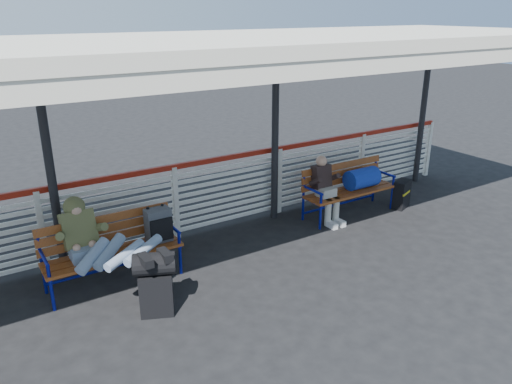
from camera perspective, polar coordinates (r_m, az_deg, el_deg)
ground at (r=6.74m, az=-2.18°, el=-11.07°), size 60.00×60.00×0.00m
fence at (r=7.98m, az=-9.20°, el=-0.86°), size 12.08×0.08×1.24m
canopy at (r=6.54m, az=-6.58°, el=16.10°), size 12.60×3.60×3.16m
luggage_stack at (r=6.15m, az=-11.42°, el=-9.98°), size 0.56×0.45×0.82m
bench_left at (r=6.95m, az=-14.55°, el=-5.09°), size 1.80×0.56×0.94m
bench_right at (r=9.07m, az=11.25°, el=1.24°), size 1.80×0.56×0.92m
traveler_man at (r=6.52m, az=-16.65°, el=-6.07°), size 0.94×1.63×0.77m
companion_person at (r=8.63m, az=7.95°, el=0.40°), size 0.32×0.66×1.15m
suitcase_side at (r=9.63m, az=16.30°, el=-0.24°), size 0.43×0.35×0.53m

